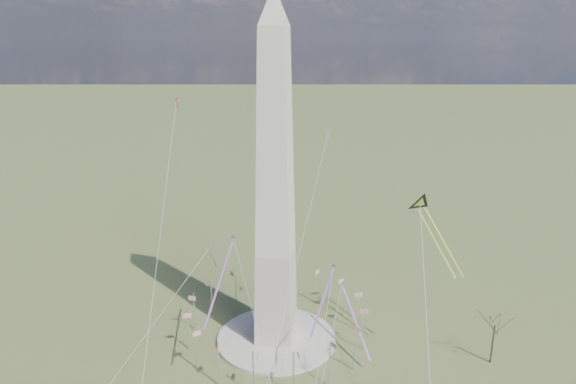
# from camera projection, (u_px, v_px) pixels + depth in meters

# --- Properties ---
(ground) EXTENTS (2000.00, 2000.00, 0.00)m
(ground) POSITION_uv_depth(u_px,v_px,m) (276.00, 339.00, 155.77)
(ground) COLOR #43552A
(ground) RESTS_ON ground
(plaza) EXTENTS (36.00, 36.00, 0.80)m
(plaza) POSITION_uv_depth(u_px,v_px,m) (276.00, 338.00, 155.65)
(plaza) COLOR beige
(plaza) RESTS_ON ground
(washington_monument) EXTENTS (15.56, 15.56, 100.00)m
(washington_monument) POSITION_uv_depth(u_px,v_px,m) (275.00, 188.00, 141.91)
(washington_monument) COLOR beige
(washington_monument) RESTS_ON plaza
(flagpole_ring) EXTENTS (54.40, 54.40, 13.00)m
(flagpole_ring) POSITION_uv_depth(u_px,v_px,m) (276.00, 318.00, 153.66)
(flagpole_ring) COLOR silver
(flagpole_ring) RESTS_ON ground
(tree_near) EXTENTS (10.07, 10.07, 17.62)m
(tree_near) POSITION_uv_depth(u_px,v_px,m) (495.00, 323.00, 141.24)
(tree_near) COLOR #4B402D
(tree_near) RESTS_ON ground
(kite_delta_black) EXTENTS (15.74, 20.77, 17.78)m
(kite_delta_black) POSITION_uv_depth(u_px,v_px,m) (422.00, 207.00, 144.02)
(kite_delta_black) COLOR black
(kite_delta_black) RESTS_ON ground
(kite_diamond_purple) EXTENTS (2.01, 3.03, 9.11)m
(kite_diamond_purple) POSITION_uv_depth(u_px,v_px,m) (212.00, 248.00, 159.72)
(kite_diamond_purple) COLOR #38186C
(kite_diamond_purple) RESTS_ON ground
(kite_streamer_left) EXTENTS (4.69, 18.37, 12.71)m
(kite_streamer_left) POSITION_uv_depth(u_px,v_px,m) (326.00, 291.00, 138.02)
(kite_streamer_left) COLOR #FF2841
(kite_streamer_left) RESTS_ON ground
(kite_streamer_mid) EXTENTS (2.24, 23.79, 16.33)m
(kite_streamer_mid) POSITION_uv_depth(u_px,v_px,m) (224.00, 267.00, 137.92)
(kite_streamer_mid) COLOR #FF2841
(kite_streamer_mid) RESTS_ON ground
(kite_streamer_right) EXTENTS (11.22, 18.97, 14.40)m
(kite_streamer_right) POSITION_uv_depth(u_px,v_px,m) (352.00, 309.00, 149.71)
(kite_streamer_right) COLOR #FF2841
(kite_streamer_right) RESTS_ON ground
(kite_small_red) EXTENTS (1.50, 1.31, 3.88)m
(kite_small_red) POSITION_uv_depth(u_px,v_px,m) (177.00, 100.00, 173.61)
(kite_small_red) COLOR red
(kite_small_red) RESTS_ON ground
(kite_small_white) EXTENTS (1.23, 1.77, 4.42)m
(kite_small_white) POSITION_uv_depth(u_px,v_px,m) (329.00, 132.00, 173.82)
(kite_small_white) COLOR silver
(kite_small_white) RESTS_ON ground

